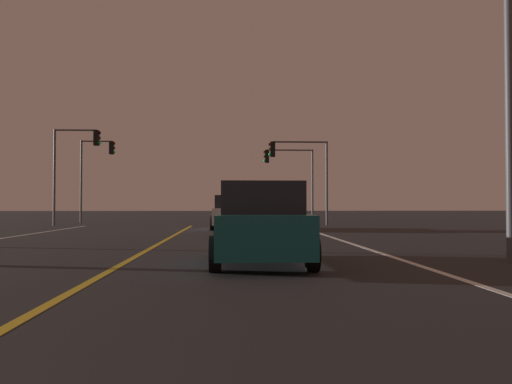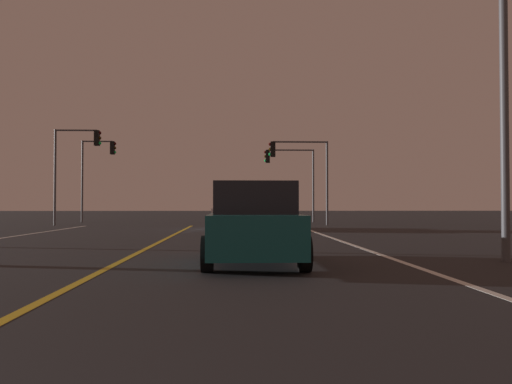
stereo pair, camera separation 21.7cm
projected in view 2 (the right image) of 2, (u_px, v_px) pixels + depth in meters
lane_edge_right at (386, 256)px, 12.55m from camera, size 0.16×36.40×0.01m
lane_center_divider at (128, 257)px, 12.30m from camera, size 0.16×36.40×0.01m
car_lead_same_lane at (254, 225)px, 10.96m from camera, size 2.02×4.30×1.70m
car_ahead_far at (231, 213)px, 26.38m from camera, size 2.02×4.30×1.70m
traffic_light_near_right at (298, 162)px, 31.32m from camera, size 3.59×0.36×5.04m
traffic_light_near_left at (77, 155)px, 30.79m from camera, size 2.75×0.36×5.66m
traffic_light_far_right at (289, 167)px, 36.82m from camera, size 3.54×0.36×5.12m
traffic_light_far_left at (98, 162)px, 36.28m from camera, size 2.39×0.36×5.67m
street_lamp_right_near at (480, 36)px, 11.49m from camera, size 2.28×0.44×7.73m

